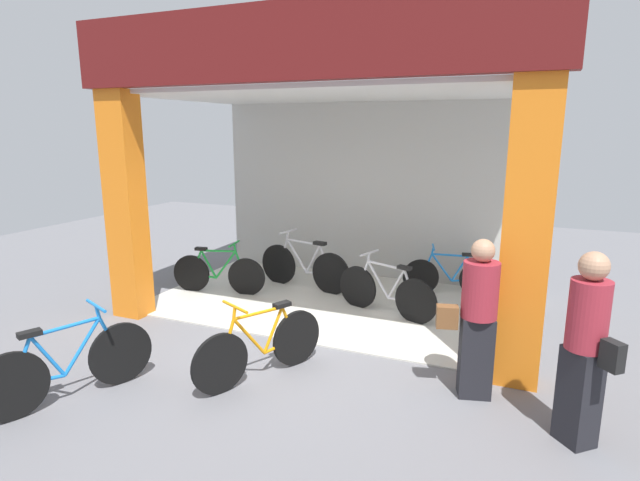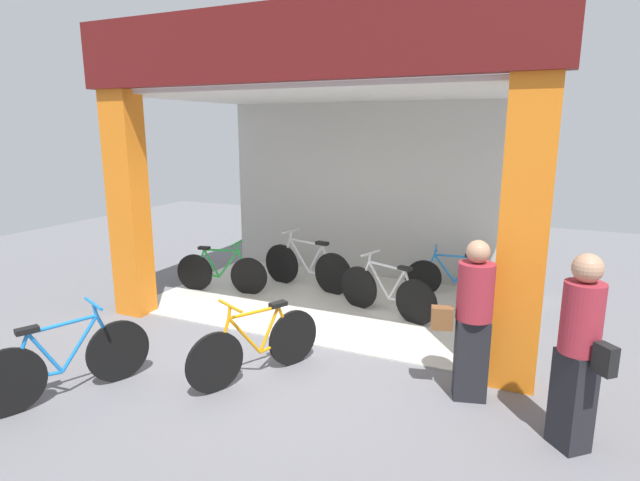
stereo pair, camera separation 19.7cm
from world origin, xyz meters
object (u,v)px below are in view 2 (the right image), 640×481
(bicycle_inside_0, at_px, (387,292))
(bicycle_inside_1, at_px, (221,272))
(bicycle_inside_3, at_px, (452,277))
(bicycle_parked_1, at_px, (66,362))
(pedestrian_0, at_px, (579,351))
(bicycle_inside_2, at_px, (307,267))
(bicycle_parked_0, at_px, (257,346))
(pedestrian_1, at_px, (472,319))

(bicycle_inside_0, bearing_deg, bicycle_inside_1, -178.10)
(bicycle_inside_3, distance_m, bicycle_parked_1, 5.57)
(bicycle_parked_1, xyz_separation_m, pedestrian_0, (4.55, 1.17, 0.50))
(bicycle_inside_2, xyz_separation_m, bicycle_parked_0, (0.87, -3.01, -0.03))
(bicycle_inside_0, xyz_separation_m, pedestrian_0, (2.33, -2.32, 0.52))
(bicycle_inside_2, bearing_deg, bicycle_parked_1, -98.57)
(bicycle_inside_0, height_order, bicycle_inside_2, bicycle_inside_2)
(pedestrian_1, bearing_deg, bicycle_parked_0, -166.66)
(bicycle_inside_0, distance_m, pedestrian_1, 2.37)
(bicycle_parked_0, distance_m, bicycle_parked_1, 1.89)
(bicycle_inside_0, bearing_deg, bicycle_inside_2, 157.17)
(bicycle_parked_1, relative_size, pedestrian_1, 0.97)
(bicycle_parked_0, xyz_separation_m, pedestrian_0, (3.05, 0.02, 0.52))
(bicycle_inside_1, height_order, pedestrian_1, pedestrian_1)
(bicycle_parked_1, bearing_deg, bicycle_parked_0, 37.30)
(bicycle_inside_1, height_order, bicycle_inside_3, bicycle_inside_1)
(bicycle_inside_2, distance_m, bicycle_parked_1, 4.20)
(bicycle_inside_3, height_order, bicycle_parked_1, bicycle_parked_1)
(bicycle_inside_3, distance_m, bicycle_parked_0, 3.87)
(bicycle_inside_3, xyz_separation_m, bicycle_parked_0, (-1.41, -3.61, 0.03))
(bicycle_inside_3, relative_size, pedestrian_0, 0.85)
(bicycle_inside_0, relative_size, bicycle_parked_0, 1.06)
(bicycle_inside_0, bearing_deg, pedestrian_1, -52.20)
(bicycle_inside_0, relative_size, pedestrian_1, 0.97)
(bicycle_inside_1, relative_size, pedestrian_1, 0.96)
(pedestrian_0, relative_size, pedestrian_1, 1.04)
(bicycle_inside_3, height_order, pedestrian_1, pedestrian_1)
(bicycle_inside_3, bearing_deg, bicycle_parked_0, -111.38)
(bicycle_inside_2, bearing_deg, bicycle_inside_3, 14.58)
(bicycle_inside_1, xyz_separation_m, bicycle_inside_3, (3.47, 1.36, -0.02))
(bicycle_parked_0, bearing_deg, bicycle_inside_2, 106.19)
(bicycle_inside_1, height_order, bicycle_parked_0, bicycle_parked_0)
(bicycle_parked_0, xyz_separation_m, pedestrian_1, (2.14, 0.51, 0.48))
(bicycle_parked_0, bearing_deg, pedestrian_0, 0.45)
(bicycle_inside_3, distance_m, pedestrian_1, 3.23)
(bicycle_inside_0, xyz_separation_m, bicycle_inside_1, (-2.77, -0.09, -0.01))
(bicycle_inside_3, bearing_deg, bicycle_inside_0, -118.77)
(bicycle_inside_0, height_order, pedestrian_0, pedestrian_0)
(bicycle_inside_1, relative_size, pedestrian_0, 0.92)
(bicycle_parked_0, distance_m, pedestrian_1, 2.25)
(bicycle_inside_2, distance_m, pedestrian_0, 4.96)
(pedestrian_0, bearing_deg, bicycle_inside_3, 114.53)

